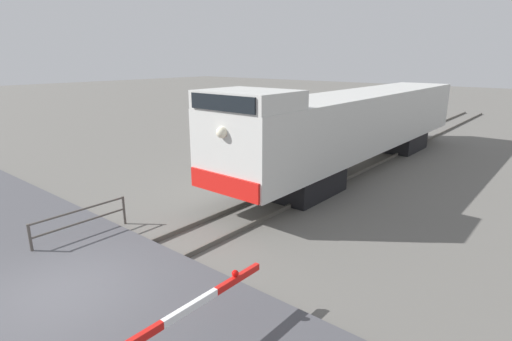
% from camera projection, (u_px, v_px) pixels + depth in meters
% --- Properties ---
extents(ground_plane, '(160.00, 160.00, 0.00)m').
position_uv_depth(ground_plane, '(64.00, 298.00, 8.97)').
color(ground_plane, '#605E59').
extents(rail_track_left, '(0.08, 80.00, 0.15)m').
position_uv_depth(rail_track_left, '(49.00, 284.00, 9.39)').
color(rail_track_left, '#59544C').
rests_on(rail_track_left, ground_plane).
extents(rail_track_right, '(0.08, 80.00, 0.15)m').
position_uv_depth(rail_track_right, '(79.00, 307.00, 8.51)').
color(rail_track_right, '#59544C').
rests_on(rail_track_right, ground_plane).
extents(road_surface, '(36.00, 5.74, 0.16)m').
position_uv_depth(road_surface, '(63.00, 295.00, 8.94)').
color(road_surface, '#47474C').
rests_on(road_surface, ground_plane).
extents(locomotive, '(3.06, 19.14, 4.25)m').
position_uv_depth(locomotive, '(357.00, 123.00, 19.08)').
color(locomotive, black).
rests_on(locomotive, ground_plane).
extents(guard_railing, '(0.08, 2.95, 0.95)m').
position_uv_depth(guard_railing, '(81.00, 219.00, 11.75)').
color(guard_railing, '#4C4742').
rests_on(guard_railing, ground_plane).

